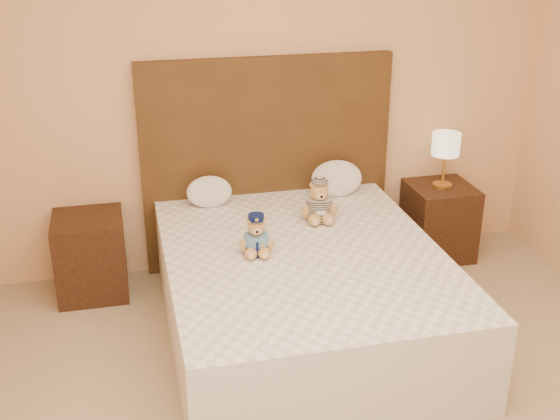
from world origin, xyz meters
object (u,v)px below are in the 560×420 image
object	(u,v)px
nightstand_right	(439,221)
lamp	(446,147)
pillow_left	(209,190)
pillow_right	(337,177)
teddy_prisoner	(319,200)
bed	(304,293)
teddy_police	(256,234)
nightstand_left	(91,256)

from	to	relation	value
nightstand_right	lamp	size ratio (longest dim) A/B	1.38
pillow_left	pillow_right	xyz separation A→B (m)	(0.90, 0.00, 0.02)
teddy_prisoner	pillow_right	xyz separation A→B (m)	(0.25, 0.41, -0.01)
nightstand_right	pillow_right	size ratio (longest dim) A/B	1.50
bed	teddy_police	bearing A→B (deg)	171.29
nightstand_left	pillow_right	xyz separation A→B (m)	(1.71, 0.03, 0.40)
nightstand_left	pillow_right	bearing A→B (deg)	1.01
nightstand_left	pillow_left	bearing A→B (deg)	2.12
nightstand_right	lamp	distance (m)	0.57
nightstand_right	pillow_right	xyz separation A→B (m)	(-0.79, 0.03, 0.40)
bed	lamp	bearing A→B (deg)	32.62
bed	lamp	distance (m)	1.59
nightstand_left	teddy_prisoner	xyz separation A→B (m)	(1.46, -0.38, 0.41)
teddy_police	pillow_left	world-z (taller)	teddy_police
lamp	pillow_right	xyz separation A→B (m)	(-0.79, 0.03, -0.17)
teddy_prisoner	lamp	bearing A→B (deg)	25.49
lamp	teddy_police	bearing A→B (deg)	-153.58
teddy_police	pillow_left	xyz separation A→B (m)	(-0.16, 0.79, -0.01)
bed	teddy_police	world-z (taller)	teddy_police
pillow_left	teddy_prisoner	bearing A→B (deg)	-32.24
teddy_prisoner	pillow_left	world-z (taller)	teddy_prisoner
pillow_right	lamp	bearing A→B (deg)	-2.17
bed	pillow_left	bearing A→B (deg)	117.86
nightstand_left	pillow_right	world-z (taller)	pillow_right
teddy_police	bed	bearing A→B (deg)	-1.99
nightstand_right	teddy_prisoner	distance (m)	1.18
nightstand_right	pillow_left	world-z (taller)	pillow_left
teddy_prisoner	pillow_left	xyz separation A→B (m)	(-0.65, 0.41, -0.03)
teddy_police	teddy_prisoner	bearing A→B (deg)	44.65
pillow_right	nightstand_right	bearing A→B (deg)	-2.17
nightstand_left	pillow_right	size ratio (longest dim) A/B	1.50
bed	nightstand_right	size ratio (longest dim) A/B	3.64
lamp	nightstand_right	bearing A→B (deg)	0.00
lamp	teddy_police	size ratio (longest dim) A/B	1.65
nightstand_left	lamp	world-z (taller)	lamp
teddy_police	pillow_left	size ratio (longest dim) A/B	0.79
nightstand_right	nightstand_left	bearing A→B (deg)	180.00
lamp	pillow_right	world-z (taller)	lamp
teddy_police	teddy_prisoner	size ratio (longest dim) A/B	0.89
teddy_prisoner	bed	bearing A→B (deg)	-111.14
bed	teddy_police	xyz separation A→B (m)	(-0.28, 0.04, 0.40)
teddy_police	pillow_right	world-z (taller)	pillow_right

